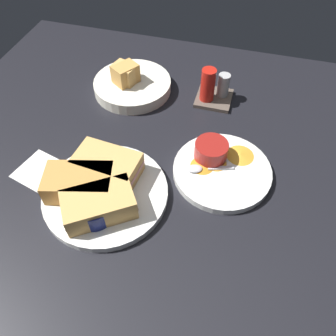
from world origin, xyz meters
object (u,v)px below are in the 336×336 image
Objects in this scene: ramekin_dark_sauce at (94,209)px; condiment_caddy at (213,89)px; sandwich_half_near at (108,165)px; ramekin_light_gravy at (211,150)px; sandwich_half_far at (79,183)px; bread_basket_rear at (131,84)px; plate_chips_companion at (222,171)px; sandwich_half_extra at (99,205)px; spoon_by_gravy_ramekin at (201,168)px; plate_sandwich_main at (106,193)px; spoon_by_dark_ramekin at (111,191)px.

condiment_caddy is (14.71, 41.17, -0.27)cm from ramekin_dark_sauce.
ramekin_light_gravy is at bearing 27.07° from sandwich_half_near.
sandwich_half_far is 34.90cm from bread_basket_rear.
sandwich_half_far is 1.54× the size of condiment_caddy.
plate_chips_companion is 1.03× the size of bread_basket_rear.
sandwich_half_far is 0.97× the size of sandwich_half_extra.
spoon_by_gravy_ramekin is (16.95, 16.20, -1.71)cm from ramekin_dark_sauce.
sandwich_half_near is at bearing 97.48° from ramekin_dark_sauce.
sandwich_half_near is 0.68× the size of bread_basket_rear.
sandwich_half_far is 24.89cm from spoon_by_gravy_ramekin.
sandwich_half_near is at bearing 57.36° from sandwich_half_far.
bread_basket_rear is at bearing 92.88° from sandwich_half_far.
ramekin_light_gravy is (19.50, 9.97, -0.29)cm from sandwich_half_near.
ramekin_light_gravy is 31.45cm from bread_basket_rear.
plate_sandwich_main is 1.21× the size of plate_chips_companion.
sandwich_half_extra reaches higher than ramekin_light_gravy.
spoon_by_gravy_ramekin is at bearing 33.41° from spoon_by_dark_ramekin.
ramekin_light_gravy is (17.18, 14.61, 1.75)cm from spoon_by_dark_ramekin.
ramekin_dark_sauce and ramekin_light_gravy have the same top height.
condiment_caddy is at bearing 62.51° from sandwich_half_near.
condiment_caddy is (15.04, 35.53, 2.61)cm from plate_sandwich_main.
sandwich_half_near is 10.39cm from ramekin_dark_sauce.
sandwich_half_near and sandwich_half_far have the same top height.
bread_basket_rear reaches higher than sandwich_half_extra.
sandwich_half_near reaches higher than plate_chips_companion.
bread_basket_rear is at bearing 102.85° from spoon_by_dark_ramekin.
ramekin_light_gravy is at bearing 73.56° from spoon_by_gravy_ramekin.
sandwich_half_extra is 42.57cm from condiment_caddy.
sandwich_half_near is 1.89× the size of ramekin_dark_sauce.
sandwich_half_extra reaches higher than ramekin_dark_sauce.
ramekin_dark_sauce is at bearing -80.30° from bread_basket_rear.
plate_sandwich_main is at bearing 93.36° from ramekin_dark_sauce.
plate_sandwich_main is at bearing -79.26° from bread_basket_rear.
sandwich_half_near is 1.46× the size of condiment_caddy.
sandwich_half_near reaches higher than spoon_by_gravy_ramekin.
sandwich_half_extra is at bearing -140.98° from plate_chips_companion.
sandwich_half_far is 41.52cm from condiment_caddy.
sandwich_half_far is 1.49× the size of spoon_by_gravy_ramekin.
sandwich_half_extra is at bearing -77.64° from sandwich_half_near.
ramekin_dark_sauce is 5.99cm from spoon_by_dark_ramekin.
sandwich_half_near is at bearing 102.36° from sandwich_half_extra.
plate_sandwich_main is 34.42cm from bread_basket_rear.
bread_basket_rear reaches higher than ramekin_dark_sauce.
sandwich_half_far is 27.93cm from ramekin_light_gravy.
sandwich_half_extra is 39.20cm from bread_basket_rear.
condiment_caddy is at bearing 105.60° from plate_chips_companion.
bread_basket_rear is (-5.39, 29.13, -1.85)cm from sandwich_half_near.
spoon_by_dark_ramekin is (5.96, 1.04, -2.04)cm from sandwich_half_far.
spoon_by_gravy_ramekin is 25.11cm from condiment_caddy.
bread_basket_rear reaches higher than spoon_by_dark_ramekin.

